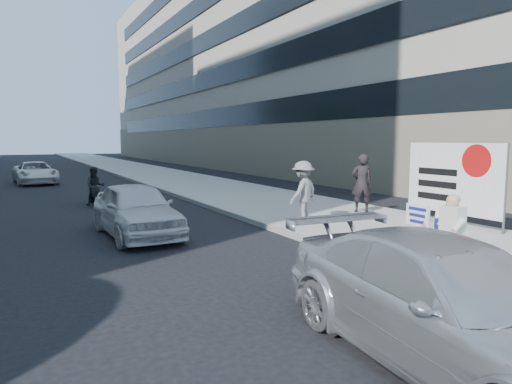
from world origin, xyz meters
TOP-DOWN VIEW (x-y plane):
  - ground at (0.00, 0.00)m, footprint 160.00×160.00m
  - near_sidewalk at (4.00, 20.00)m, footprint 5.00×120.00m
  - near_building at (17.00, 32.00)m, footprint 14.00×70.00m
  - seated_protester at (2.29, 0.37)m, footprint 0.83×1.12m
  - jogger at (2.42, 5.20)m, footprint 1.27×1.03m
  - pedestrian_woman at (5.13, 5.93)m, footprint 0.80×0.69m
  - protest_banner at (5.85, 3.11)m, footprint 0.08×3.06m
  - parked_sedan at (-0.50, -2.00)m, footprint 2.27×4.80m
  - white_sedan_near at (-1.89, 6.31)m, footprint 1.74×4.05m
  - white_sedan_far at (-3.61, 22.92)m, footprint 2.36×4.57m
  - motorcycle at (-1.97, 12.50)m, footprint 0.74×2.05m

SIDE VIEW (x-z plane):
  - ground at x=0.00m, z-range 0.00..0.00m
  - near_sidewalk at x=4.00m, z-range 0.00..0.15m
  - white_sedan_far at x=-3.61m, z-range 0.00..1.23m
  - motorcycle at x=-1.97m, z-range -0.08..1.35m
  - parked_sedan at x=-0.50m, z-range 0.00..1.35m
  - white_sedan_near at x=-1.89m, z-range 0.00..1.36m
  - seated_protester at x=2.29m, z-range 0.22..1.53m
  - jogger at x=2.42m, z-range 0.15..1.86m
  - pedestrian_woman at x=5.13m, z-range 0.15..1.99m
  - protest_banner at x=5.85m, z-range 0.30..2.50m
  - near_building at x=17.00m, z-range 0.00..20.00m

